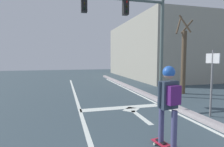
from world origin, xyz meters
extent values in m
cube|color=silver|center=(-0.22, 6.00, 0.00)|extent=(0.12, 20.00, 0.01)
cube|color=silver|center=(2.86, 6.00, 0.00)|extent=(0.12, 20.00, 0.01)
cube|color=silver|center=(1.39, 6.90, 0.00)|extent=(3.23, 0.40, 0.01)
cube|color=silver|center=(1.55, 5.73, 0.00)|extent=(0.16, 1.40, 0.01)
cube|color=silver|center=(1.55, 6.58, 0.00)|extent=(0.71, 0.71, 0.01)
cube|color=#A1979A|center=(3.11, 6.00, 0.07)|extent=(0.24, 24.00, 0.14)
cube|color=#B21F34|center=(1.22, 3.73, 0.07)|extent=(0.34, 0.80, 0.02)
cube|color=#B2B2B7|center=(1.17, 3.99, 0.06)|extent=(0.17, 0.08, 0.01)
cylinder|color=silver|center=(1.08, 3.97, 0.02)|extent=(0.04, 0.05, 0.05)
cylinder|color=silver|center=(1.27, 4.01, 0.02)|extent=(0.04, 0.05, 0.05)
cylinder|color=#474774|center=(1.19, 3.91, 0.46)|extent=(0.11, 0.11, 0.77)
cube|color=black|center=(1.19, 3.91, 0.09)|extent=(0.13, 0.25, 0.03)
cylinder|color=#474774|center=(1.25, 3.55, 0.46)|extent=(0.11, 0.11, 0.77)
cube|color=#303D4F|center=(1.22, 3.73, 1.11)|extent=(0.38, 0.24, 0.54)
cylinder|color=#303D4F|center=(1.03, 3.73, 1.14)|extent=(0.07, 0.08, 0.49)
cylinder|color=#303D4F|center=(1.40, 3.79, 1.14)|extent=(0.07, 0.11, 0.49)
sphere|color=tan|center=(1.22, 3.73, 1.53)|extent=(0.21, 0.21, 0.21)
sphere|color=blue|center=(1.22, 3.73, 1.56)|extent=(0.24, 0.24, 0.24)
cube|color=#551E6A|center=(1.24, 3.59, 1.13)|extent=(0.28, 0.18, 0.36)
cylinder|color=#52635F|center=(3.76, 8.40, 2.41)|extent=(0.16, 0.16, 4.82)
cube|color=black|center=(1.95, 8.40, 4.05)|extent=(0.24, 0.28, 0.64)
cylinder|color=red|center=(1.95, 8.25, 4.25)|extent=(0.02, 0.10, 0.10)
cylinder|color=#3C3106|center=(1.95, 8.25, 4.05)|extent=(0.02, 0.10, 0.10)
cylinder|color=black|center=(1.95, 8.25, 3.85)|extent=(0.02, 0.10, 0.10)
cube|color=black|center=(0.13, 8.40, 4.05)|extent=(0.24, 0.28, 0.64)
cylinder|color=#3C3106|center=(0.13, 8.25, 4.05)|extent=(0.02, 0.10, 0.10)
cylinder|color=black|center=(0.13, 8.25, 3.85)|extent=(0.02, 0.10, 0.10)
cylinder|color=slate|center=(3.67, 5.22, 1.03)|extent=(0.06, 0.06, 2.07)
cube|color=white|center=(3.67, 5.22, 1.82)|extent=(0.12, 0.44, 0.30)
cylinder|color=brown|center=(5.18, 8.64, 1.59)|extent=(0.24, 0.24, 3.19)
cylinder|color=brown|center=(5.43, 8.81, 3.44)|extent=(0.41, 0.55, 0.67)
cylinder|color=brown|center=(5.00, 8.88, 3.53)|extent=(0.61, 0.47, 0.98)
cylinder|color=brown|center=(5.01, 8.39, 3.49)|extent=(0.55, 0.42, 0.89)
cube|color=#A09D8E|center=(10.74, 16.95, 2.62)|extent=(11.47, 11.83, 5.23)
camera|label=1|loc=(-0.73, 0.67, 1.82)|focal=28.98mm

